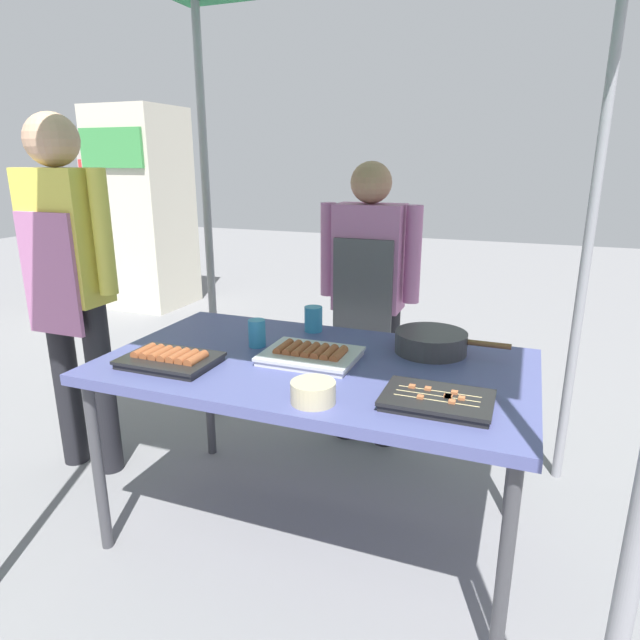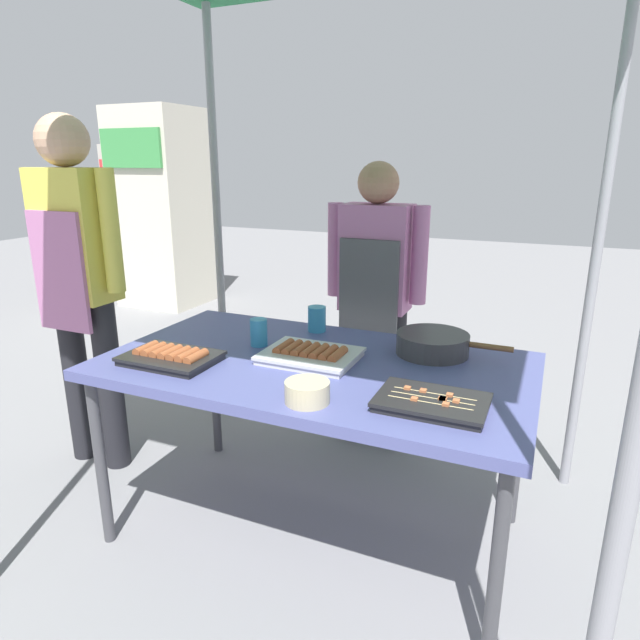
# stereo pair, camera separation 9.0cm
# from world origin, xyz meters

# --- Properties ---
(ground_plane) EXTENTS (18.00, 18.00, 0.00)m
(ground_plane) POSITION_xyz_m (0.00, 0.00, 0.00)
(ground_plane) COLOR slate
(stall_table) EXTENTS (1.60, 0.90, 0.75)m
(stall_table) POSITION_xyz_m (0.00, 0.00, 0.70)
(stall_table) COLOR #4C518C
(stall_table) RESTS_ON ground
(tray_grilled_sausages) EXTENTS (0.36, 0.28, 0.05)m
(tray_grilled_sausages) POSITION_xyz_m (-0.02, 0.01, 0.77)
(tray_grilled_sausages) COLOR silver
(tray_grilled_sausages) RESTS_ON stall_table
(tray_meat_skewers) EXTENTS (0.34, 0.23, 0.04)m
(tray_meat_skewers) POSITION_xyz_m (0.49, -0.22, 0.77)
(tray_meat_skewers) COLOR black
(tray_meat_skewers) RESTS_ON stall_table
(tray_pork_links) EXTENTS (0.35, 0.24, 0.06)m
(tray_pork_links) POSITION_xyz_m (-0.49, -0.23, 0.77)
(tray_pork_links) COLOR black
(tray_pork_links) RESTS_ON stall_table
(cooking_wok) EXTENTS (0.44, 0.28, 0.08)m
(cooking_wok) POSITION_xyz_m (0.39, 0.26, 0.80)
(cooking_wok) COLOR #38383A
(cooking_wok) RESTS_ON stall_table
(condiment_bowl) EXTENTS (0.14, 0.14, 0.07)m
(condiment_bowl) POSITION_xyz_m (0.13, -0.34, 0.78)
(condiment_bowl) COLOR #BFB28C
(condiment_bowl) RESTS_ON stall_table
(drink_cup_near_edge) EXTENTS (0.08, 0.08, 0.11)m
(drink_cup_near_edge) POSITION_xyz_m (-0.15, 0.35, 0.81)
(drink_cup_near_edge) COLOR #338CBF
(drink_cup_near_edge) RESTS_ON stall_table
(drink_cup_by_wok) EXTENTS (0.07, 0.07, 0.11)m
(drink_cup_by_wok) POSITION_xyz_m (-0.29, 0.08, 0.81)
(drink_cup_by_wok) COLOR #338CBF
(drink_cup_by_wok) RESTS_ON stall_table
(vendor_woman) EXTENTS (0.52, 0.22, 1.48)m
(vendor_woman) POSITION_xyz_m (-0.03, 0.82, 0.87)
(vendor_woman) COLOR black
(vendor_woman) RESTS_ON ground
(customer_nearby) EXTENTS (0.52, 0.24, 1.68)m
(customer_nearby) POSITION_xyz_m (-1.24, 0.07, 1.00)
(customer_nearby) COLOR black
(customer_nearby) RESTS_ON ground
(neighbor_stall_left) EXTENTS (0.78, 0.78, 1.99)m
(neighbor_stall_left) POSITION_xyz_m (-3.01, 2.84, 1.00)
(neighbor_stall_left) COLOR beige
(neighbor_stall_left) RESTS_ON ground
(neighbor_stall_right) EXTENTS (0.85, 0.65, 1.64)m
(neighbor_stall_right) POSITION_xyz_m (-3.17, 2.92, 0.82)
(neighbor_stall_right) COLOR #B7B2A8
(neighbor_stall_right) RESTS_ON ground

